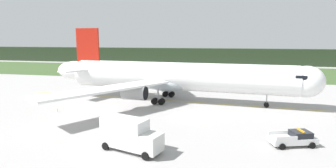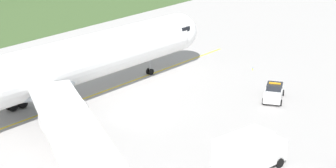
{
  "view_description": "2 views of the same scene",
  "coord_description": "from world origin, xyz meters",
  "views": [
    {
      "loc": [
        5.61,
        -43.46,
        12.67
      ],
      "look_at": [
        -5.66,
        8.0,
        3.81
      ],
      "focal_mm": 29.27,
      "sensor_mm": 36.0,
      "label": 1
    },
    {
      "loc": [
        -41.23,
        -32.17,
        21.81
      ],
      "look_at": [
        2.56,
        -1.7,
        3.5
      ],
      "focal_mm": 52.93,
      "sensor_mm": 36.0,
      "label": 2
    }
  ],
  "objects": [
    {
      "name": "taxiway_centerline_main",
      "position": [
        -3.83,
        9.83,
        0.0
      ],
      "size": [
        70.37,
        5.26,
        0.01
      ],
      "primitive_type": "cube",
      "rotation": [
        0.0,
        0.0,
        -0.07
      ],
      "color": "yellow",
      "rests_on": "ground"
    },
    {
      "name": "catering_truck",
      "position": [
        -4.99,
        -15.57,
        1.96
      ],
      "size": [
        7.64,
        4.43,
        3.92
      ],
      "color": "silver",
      "rests_on": "ground"
    },
    {
      "name": "ground",
      "position": [
        0.0,
        0.0,
        0.0
      ],
      "size": [
        320.0,
        320.0,
        0.0
      ],
      "primitive_type": "plane",
      "color": "#A29F9D"
    },
    {
      "name": "taxiway_edge_light_east",
      "position": [
        23.15,
        -2.61,
        0.23
      ],
      "size": [
        0.12,
        0.12,
        0.43
      ],
      "color": "yellow",
      "rests_on": "ground"
    },
    {
      "name": "ops_pickup_truck",
      "position": [
        13.66,
        -10.0,
        0.9
      ],
      "size": [
        5.73,
        3.62,
        1.94
      ],
      "color": "silver",
      "rests_on": "ground"
    },
    {
      "name": "airliner",
      "position": [
        -4.41,
        9.87,
        4.99
      ],
      "size": [
        54.57,
        48.82,
        14.77
      ],
      "color": "white",
      "rests_on": "ground"
    }
  ]
}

